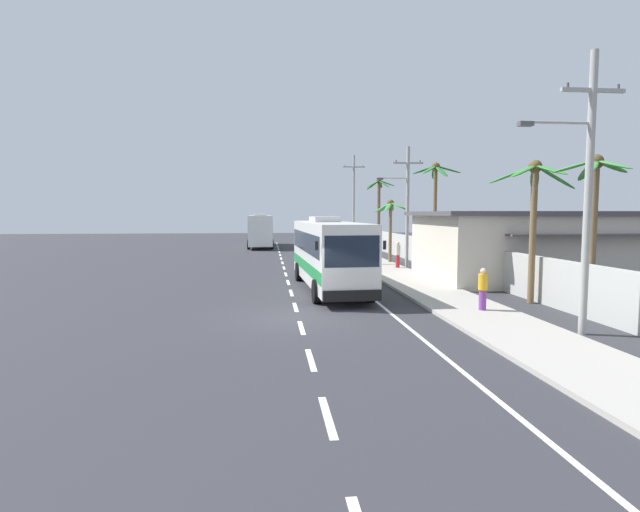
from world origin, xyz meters
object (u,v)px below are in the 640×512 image
at_px(pedestrian_far_walk, 375,252).
at_px(palm_fourth, 379,203).
at_px(coach_bus_foreground, 329,252).
at_px(palm_nearest, 390,215).
at_px(motorcycle_beside_bus, 339,260).
at_px(coach_bus_far_lane, 260,229).
at_px(utility_pole_mid, 406,203).
at_px(pedestrian_midwalk, 483,288).
at_px(utility_pole_far, 354,200).
at_px(palm_farthest, 594,203).
at_px(palm_third, 534,199).
at_px(utility_pole_nearest, 586,186).
at_px(roadside_building, 564,245).
at_px(pedestrian_near_kerb, 398,254).
at_px(palm_second, 435,191).

bearing_deg(pedestrian_far_walk, palm_fourth, 167.78).
height_order(coach_bus_foreground, palm_nearest, palm_nearest).
xyz_separation_m(motorcycle_beside_bus, pedestrian_far_walk, (2.92, 1.61, 0.39)).
relative_size(coach_bus_far_lane, utility_pole_mid, 1.46).
bearing_deg(pedestrian_midwalk, utility_pole_far, -151.41).
height_order(coach_bus_foreground, palm_farthest, palm_farthest).
xyz_separation_m(coach_bus_far_lane, palm_fourth, (12.49, -6.07, 2.93)).
bearing_deg(pedestrian_far_walk, palm_third, 13.66).
bearing_deg(coach_bus_foreground, coach_bus_far_lane, 96.96).
distance_m(palm_third, palm_fourth, 31.30).
xyz_separation_m(utility_pole_far, palm_nearest, (-0.15, -17.24, -1.60)).
relative_size(utility_pole_nearest, roadside_building, 0.52).
xyz_separation_m(utility_pole_far, palm_third, (1.75, -34.39, -0.89)).
relative_size(coach_bus_far_lane, pedestrian_midwalk, 7.69).
height_order(utility_pole_far, palm_third, utility_pole_far).
bearing_deg(utility_pole_nearest, palm_farthest, 51.14).
bearing_deg(palm_third, pedestrian_midwalk, -147.94).
bearing_deg(pedestrian_midwalk, utility_pole_mid, -154.94).
relative_size(pedestrian_near_kerb, utility_pole_nearest, 0.20).
bearing_deg(roadside_building, palm_third, -129.73).
bearing_deg(utility_pole_nearest, utility_pole_far, 90.62).
bearing_deg(utility_pole_mid, coach_bus_far_lane, 115.06).
relative_size(utility_pole_mid, palm_fourth, 1.14).
distance_m(motorcycle_beside_bus, palm_second, 7.93).
height_order(utility_pole_nearest, utility_pole_mid, utility_pole_nearest).
bearing_deg(palm_second, palm_nearest, 103.10).
height_order(pedestrian_near_kerb, pedestrian_midwalk, pedestrian_near_kerb).
distance_m(pedestrian_near_kerb, utility_pole_mid, 3.86).
height_order(pedestrian_far_walk, palm_fourth, palm_fourth).
relative_size(coach_bus_foreground, motorcycle_beside_bus, 5.82).
height_order(utility_pole_mid, palm_fourth, utility_pole_mid).
height_order(coach_bus_foreground, utility_pole_far, utility_pole_far).
height_order(utility_pole_mid, palm_farthest, utility_pole_mid).
height_order(palm_nearest, palm_second, palm_second).
bearing_deg(pedestrian_near_kerb, coach_bus_foreground, -85.60).
distance_m(utility_pole_far, roadside_building, 28.50).
height_order(pedestrian_midwalk, palm_fourth, palm_fourth).
bearing_deg(palm_second, pedestrian_near_kerb, 132.06).
distance_m(coach_bus_far_lane, palm_third, 39.35).
xyz_separation_m(utility_pole_mid, palm_second, (0.92, -3.40, 0.68)).
xyz_separation_m(utility_pole_nearest, roadside_building, (7.27, 12.53, -2.72)).
distance_m(motorcycle_beside_bus, palm_farthest, 18.47).
bearing_deg(utility_pole_far, utility_pole_mid, -89.04).
bearing_deg(palm_second, utility_pole_far, 93.08).
height_order(coach_bus_foreground, pedestrian_far_walk, coach_bus_foreground).
distance_m(pedestrian_midwalk, palm_nearest, 19.25).
xyz_separation_m(pedestrian_midwalk, roadside_building, (8.94, 9.03, 1.01)).
relative_size(pedestrian_far_walk, roadside_building, 0.10).
bearing_deg(palm_second, motorcycle_beside_bus, 154.75).
bearing_deg(roadside_building, coach_bus_far_lane, 120.86).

